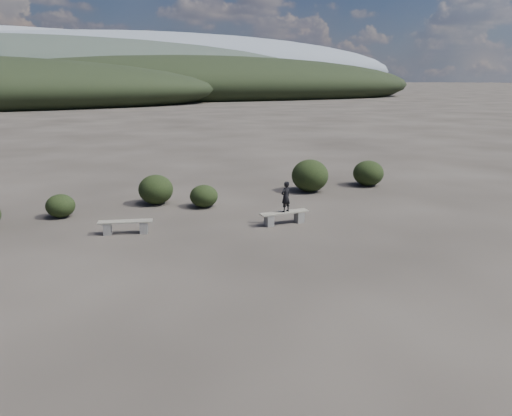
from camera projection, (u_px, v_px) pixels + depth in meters
name	position (u px, v px, depth m)	size (l,w,h in m)	color
ground	(332.00, 289.00, 11.31)	(1200.00, 1200.00, 0.00)	#2B2621
bench_left	(126.00, 226.00, 15.28)	(1.66, 0.79, 0.41)	slate
bench_right	(284.00, 217.00, 16.30)	(1.66, 0.37, 0.41)	slate
seated_person	(286.00, 197.00, 16.15)	(0.37, 0.24, 1.00)	black
shrub_a	(60.00, 206.00, 17.08)	(0.98, 0.98, 0.80)	black
shrub_b	(156.00, 189.00, 18.87)	(1.31, 1.31, 1.12)	black
shrub_c	(204.00, 196.00, 18.44)	(1.04, 1.04, 0.83)	black
shrub_d	(310.00, 176.00, 20.97)	(1.55, 1.55, 1.35)	black
shrub_e	(368.00, 173.00, 22.13)	(1.35, 1.35, 1.12)	black
mountain_ridges	(15.00, 69.00, 303.61)	(500.00, 400.00, 56.00)	black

